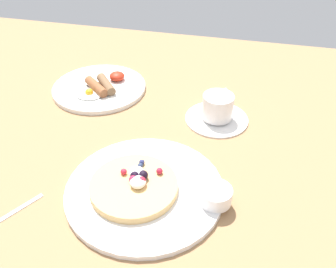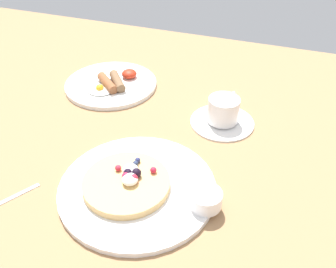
{
  "view_description": "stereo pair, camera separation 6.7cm",
  "coord_description": "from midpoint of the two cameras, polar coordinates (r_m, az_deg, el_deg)",
  "views": [
    {
      "loc": [
        16.95,
        -59.74,
        49.97
      ],
      "look_at": [
        3.05,
        -1.61,
        4.0
      ],
      "focal_mm": 39.03,
      "sensor_mm": 36.0,
      "label": 1
    },
    {
      "loc": [
        23.37,
        -57.82,
        49.97
      ],
      "look_at": [
        3.05,
        -1.61,
        4.0
      ],
      "focal_mm": 39.03,
      "sensor_mm": 36.0,
      "label": 2
    }
  ],
  "objects": [
    {
      "name": "ground_plane",
      "position": [
        0.81,
        0.73,
        -2.07
      ],
      "size": [
        184.25,
        120.12,
        3.0
      ],
      "primitive_type": "cube",
      "color": "#9D744C"
    },
    {
      "name": "pancake_plate",
      "position": [
        0.69,
        -1.98,
        -8.48
      ],
      "size": [
        29.26,
        29.26,
        1.16
      ],
      "primitive_type": "cylinder",
      "color": "white",
      "rests_on": "ground_plane"
    },
    {
      "name": "pancake_with_berries",
      "position": [
        0.67,
        -3.35,
        -7.69
      ],
      "size": [
        16.17,
        16.17,
        3.33
      ],
      "color": "#E1B26A",
      "rests_on": "pancake_plate"
    },
    {
      "name": "syrup_ramekin",
      "position": [
        0.65,
        8.89,
        -10.1
      ],
      "size": [
        5.77,
        5.77,
        2.96
      ],
      "color": "white",
      "rests_on": "pancake_plate"
    },
    {
      "name": "breakfast_plate",
      "position": [
        1.0,
        -6.98,
        7.67
      ],
      "size": [
        24.48,
        24.48,
        1.14
      ],
      "primitive_type": "cylinder",
      "color": "white",
      "rests_on": "ground_plane"
    },
    {
      "name": "fried_breakfast",
      "position": [
        0.98,
        -6.53,
        8.08
      ],
      "size": [
        10.19,
        14.07,
        2.53
      ],
      "color": "brown",
      "rests_on": "breakfast_plate"
    },
    {
      "name": "coffee_saucer",
      "position": [
        0.86,
        10.65,
        1.86
      ],
      "size": [
        14.82,
        14.82,
        0.89
      ],
      "primitive_type": "cylinder",
      "color": "white",
      "rests_on": "ground_plane"
    },
    {
      "name": "coffee_cup",
      "position": [
        0.85,
        10.96,
        3.79
      ],
      "size": [
        7.16,
        10.09,
        5.69
      ],
      "color": "white",
      "rests_on": "coffee_saucer"
    }
  ]
}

